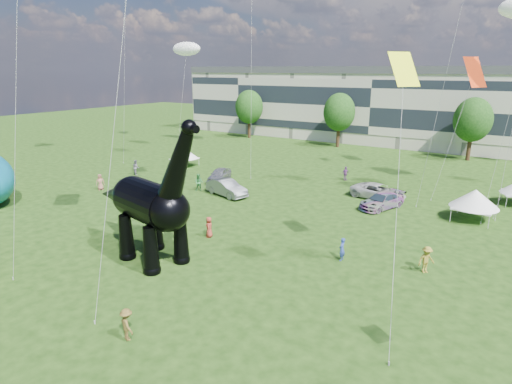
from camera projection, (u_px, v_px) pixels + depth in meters
The scene contains 14 objects.
ground at pixel (157, 311), 23.18m from camera, with size 220.00×220.00×0.00m, color #16330C.
terrace_row at pixel (380, 108), 75.51m from camera, with size 78.00×11.00×12.00m, color beige.
tree_far_left at pixel (249, 104), 79.83m from camera, with size 5.20×5.20×9.44m.
tree_mid_left at pixel (339, 109), 70.32m from camera, with size 5.20×5.20×9.44m.
tree_mid_right at pixel (473, 116), 59.75m from camera, with size 5.20×5.20×9.44m.
dinosaur_sculpture at pixel (146, 204), 28.74m from camera, with size 12.73×4.68×10.38m.
car_silver at pixel (220, 175), 49.95m from camera, with size 1.79×4.46×1.52m, color #B6B5BA.
car_grey at pixel (227, 188), 44.14m from camera, with size 1.77×5.08×1.67m, color slate.
car_white at pixel (378, 192), 43.00m from camera, with size 2.53×5.49×1.53m, color silver.
car_dark at pixel (382, 201), 40.13m from camera, with size 2.05×5.05×1.47m, color #595960.
gazebo_near at pixel (475, 199), 36.60m from camera, with size 4.17×4.17×2.78m.
gazebo_left at pixel (184, 153), 57.16m from camera, with size 3.79×3.79×2.55m.
visitors at pixel (270, 212), 36.60m from camera, with size 51.64×38.80×1.89m.
kites at pixel (345, 8), 47.30m from camera, with size 67.66×44.61×29.28m.
Camera 1 is at (15.75, -14.15, 12.65)m, focal length 30.00 mm.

